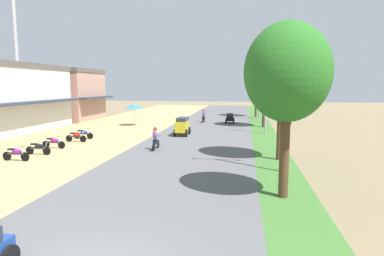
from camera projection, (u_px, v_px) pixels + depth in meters
name	position (u px, v px, depth m)	size (l,w,h in m)	color
shophouse_mid	(7.00, 98.00, 33.21)	(7.70, 13.54, 6.90)	silver
shophouse_far	(69.00, 95.00, 44.82)	(8.32, 8.30, 6.90)	tan
parked_motorbike_second	(16.00, 153.00, 20.19)	(1.80, 0.54, 0.94)	black
parked_motorbike_third	(38.00, 148.00, 21.98)	(1.80, 0.54, 0.94)	black
parked_motorbike_fourth	(54.00, 142.00, 24.20)	(1.80, 0.54, 0.94)	black
parked_motorbike_fifth	(76.00, 136.00, 26.98)	(1.80, 0.54, 0.94)	black
parked_motorbike_sixth	(84.00, 133.00, 28.55)	(1.80, 0.54, 0.94)	black
vendor_umbrella	(134.00, 106.00, 37.90)	(2.20, 2.20, 2.52)	#99999E
median_tree_nearest	(287.00, 73.00, 13.06)	(3.46, 3.46, 7.16)	#4C351E
median_tree_second	(282.00, 65.00, 19.87)	(3.70, 3.70, 8.26)	#4C351E
median_tree_third	(265.00, 70.00, 35.97)	(4.13, 4.13, 8.80)	#4C351E
median_tree_fourth	(257.00, 71.00, 47.85)	(3.61, 3.61, 9.04)	#4C351E
streetlamp_near	(283.00, 95.00, 17.32)	(3.16, 0.20, 7.09)	gray
streetlamp_mid	(266.00, 90.00, 31.49)	(3.16, 0.20, 7.23)	gray
streetlamp_far	(260.00, 89.00, 44.85)	(3.16, 0.20, 7.09)	gray
streetlamp_farthest	(256.00, 88.00, 58.83)	(3.16, 0.20, 7.14)	gray
utility_pole_near	(292.00, 89.00, 38.55)	(1.80, 0.20, 8.12)	brown
utility_pole_far	(287.00, 82.00, 42.41)	(1.80, 0.20, 9.79)	brown
car_van_yellow	(182.00, 125.00, 30.44)	(1.19, 2.41, 1.67)	gold
car_hatchback_black	(230.00, 118.00, 40.36)	(1.04, 2.00, 1.23)	black
motorbike_foreground_rider	(156.00, 139.00, 23.65)	(0.54, 1.80, 1.66)	black
motorbike_ahead_second	(204.00, 116.00, 41.34)	(0.54, 1.80, 1.66)	black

